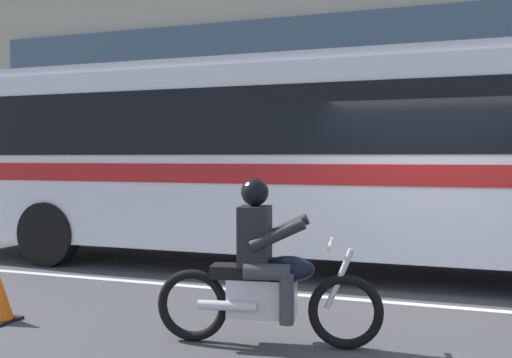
% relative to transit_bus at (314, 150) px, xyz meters
% --- Properties ---
extents(ground_plane, '(60.00, 60.00, 0.00)m').
position_rel_transit_bus_xyz_m(ground_plane, '(1.77, -1.19, -1.88)').
color(ground_plane, '#3D3D3F').
extents(sidewalk_curb, '(28.00, 3.80, 0.15)m').
position_rel_transit_bus_xyz_m(sidewalk_curb, '(1.77, 3.91, -1.81)').
color(sidewalk_curb, gray).
rests_on(sidewalk_curb, ground_plane).
extents(lane_center_stripe, '(26.60, 0.14, 0.01)m').
position_rel_transit_bus_xyz_m(lane_center_stripe, '(1.77, -1.79, -1.88)').
color(lane_center_stripe, silver).
rests_on(lane_center_stripe, ground_plane).
extents(transit_bus, '(13.29, 2.64, 3.22)m').
position_rel_transit_bus_xyz_m(transit_bus, '(0.00, 0.00, 0.00)').
color(transit_bus, silver).
rests_on(transit_bus, ground_plane).
extents(motorcycle_with_rider, '(2.12, 0.73, 1.56)m').
position_rel_transit_bus_xyz_m(motorcycle_with_rider, '(0.51, -3.82, -1.23)').
color(motorcycle_with_rider, black).
rests_on(motorcycle_with_rider, ground_plane).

